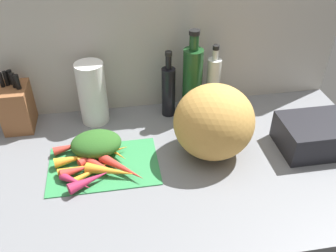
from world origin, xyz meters
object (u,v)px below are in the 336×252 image
at_px(carrot_3, 76,182).
at_px(carrot_12, 77,168).
at_px(carrot_7, 104,168).
at_px(carrot_10, 77,170).
at_px(carrot_6, 73,159).
at_px(winter_squash, 214,122).
at_px(carrot_11, 98,153).
at_px(carrot_0, 104,154).
at_px(carrot_4, 111,150).
at_px(carrot_2, 90,180).
at_px(carrot_9, 93,171).
at_px(cutting_board, 104,165).
at_px(carrot_8, 71,147).
at_px(knife_block, 17,106).
at_px(carrot_1, 111,171).
at_px(bottle_0, 168,90).
at_px(dish_rack, 320,134).
at_px(paper_towel_roll, 92,93).
at_px(carrot_5, 122,168).
at_px(bottle_1, 192,82).
at_px(bottle_2, 213,85).

bearing_deg(carrot_3, carrot_12, 88.96).
xyz_separation_m(carrot_7, carrot_10, (-0.08, 0.00, 0.00)).
bearing_deg(carrot_6, winter_squash, -1.37).
bearing_deg(carrot_7, carrot_6, 150.54).
bearing_deg(carrot_12, carrot_3, -91.04).
bearing_deg(carrot_11, carrot_0, -12.91).
height_order(carrot_4, carrot_11, carrot_11).
relative_size(carrot_2, carrot_9, 0.96).
relative_size(cutting_board, carrot_7, 2.92).
xyz_separation_m(carrot_4, carrot_6, (-0.13, -0.03, 0.00)).
distance_m(carrot_8, carrot_11, 0.10).
bearing_deg(cutting_board, knife_block, 136.67).
xyz_separation_m(carrot_1, carrot_11, (-0.04, 0.10, -0.00)).
distance_m(bottle_0, dish_rack, 0.57).
relative_size(carrot_7, carrot_11, 0.82).
bearing_deg(carrot_9, carrot_6, 137.48).
relative_size(carrot_2, carrot_10, 1.27).
bearing_deg(dish_rack, paper_towel_roll, 159.49).
distance_m(carrot_7, carrot_12, 0.09).
xyz_separation_m(carrot_3, knife_block, (-0.22, 0.37, 0.07)).
bearing_deg(bottle_0, carrot_9, -133.83).
height_order(carrot_1, knife_block, knife_block).
xyz_separation_m(carrot_5, carrot_8, (-0.17, 0.14, -0.00)).
xyz_separation_m(winter_squash, bottle_0, (-0.11, 0.26, -0.02)).
bearing_deg(carrot_4, dish_rack, -5.65).
distance_m(carrot_5, knife_block, 0.50).
bearing_deg(carrot_9, dish_rack, 1.50).
distance_m(carrot_3, winter_squash, 0.48).
relative_size(winter_squash, knife_block, 1.20).
height_order(carrot_11, winter_squash, winter_squash).
bearing_deg(bottle_1, paper_towel_roll, 176.38).
bearing_deg(carrot_4, knife_block, 145.17).
relative_size(carrot_5, carrot_8, 1.43).
bearing_deg(carrot_8, carrot_4, -15.34).
distance_m(carrot_2, carrot_8, 0.19).
relative_size(knife_block, bottle_1, 0.64).
relative_size(carrot_5, bottle_0, 0.65).
bearing_deg(carrot_7, bottle_2, 33.87).
bearing_deg(winter_squash, carrot_12, -176.54).
height_order(carrot_5, carrot_10, carrot_5).
xyz_separation_m(carrot_0, carrot_6, (-0.10, -0.01, 0.00)).
relative_size(carrot_5, dish_rack, 0.62).
xyz_separation_m(carrot_6, paper_towel_roll, (0.08, 0.25, 0.10)).
bearing_deg(carrot_1, carrot_9, 161.91).
relative_size(bottle_2, dish_rack, 1.00).
bearing_deg(carrot_4, bottle_1, 31.18).
bearing_deg(carrot_9, carrot_0, 64.59).
bearing_deg(carrot_5, carrot_1, -165.33).
height_order(bottle_0, dish_rack, bottle_0).
bearing_deg(carrot_10, bottle_0, 41.11).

